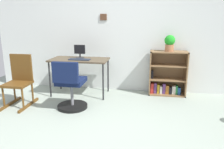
# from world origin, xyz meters

# --- Properties ---
(ground_plane) EXTENTS (6.24, 6.24, 0.00)m
(ground_plane) POSITION_xyz_m (0.00, 0.00, 0.00)
(ground_plane) COLOR #8F9C90
(wall_back) EXTENTS (5.20, 0.12, 2.47)m
(wall_back) POSITION_xyz_m (-0.00, 2.15, 1.23)
(wall_back) COLOR silver
(wall_back) RESTS_ON ground_plane
(desk) EXTENTS (1.15, 0.59, 0.73)m
(desk) POSITION_xyz_m (-0.60, 1.66, 0.68)
(desk) COLOR #4D412F
(desk) RESTS_ON ground_plane
(monitor) EXTENTS (0.22, 0.17, 0.27)m
(monitor) POSITION_xyz_m (-0.62, 1.77, 0.86)
(monitor) COLOR #262628
(monitor) RESTS_ON desk
(keyboard) EXTENTS (0.41, 0.15, 0.02)m
(keyboard) POSITION_xyz_m (-0.56, 1.55, 0.74)
(keyboard) COLOR #1F2737
(keyboard) RESTS_ON desk
(office_chair) EXTENTS (0.52, 0.55, 0.86)m
(office_chair) POSITION_xyz_m (-0.52, 0.88, 0.37)
(office_chair) COLOR black
(office_chair) RESTS_ON ground_plane
(rocking_chair) EXTENTS (0.42, 0.64, 0.90)m
(rocking_chair) POSITION_xyz_m (-1.49, 0.95, 0.46)
(rocking_chair) COLOR #563614
(rocking_chair) RESTS_ON ground_plane
(bookshelf_low) EXTENTS (0.73, 0.30, 0.89)m
(bookshelf_low) POSITION_xyz_m (1.14, 1.95, 0.39)
(bookshelf_low) COLOR brown
(bookshelf_low) RESTS_ON ground_plane
(potted_plant_on_shelf) EXTENTS (0.20, 0.20, 0.31)m
(potted_plant_on_shelf) POSITION_xyz_m (1.15, 1.90, 1.06)
(potted_plant_on_shelf) COLOR #9E6642
(potted_plant_on_shelf) RESTS_ON bookshelf_low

